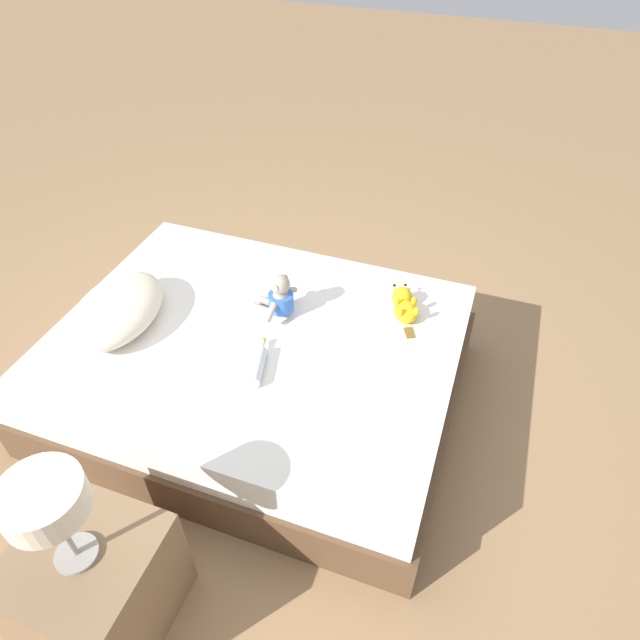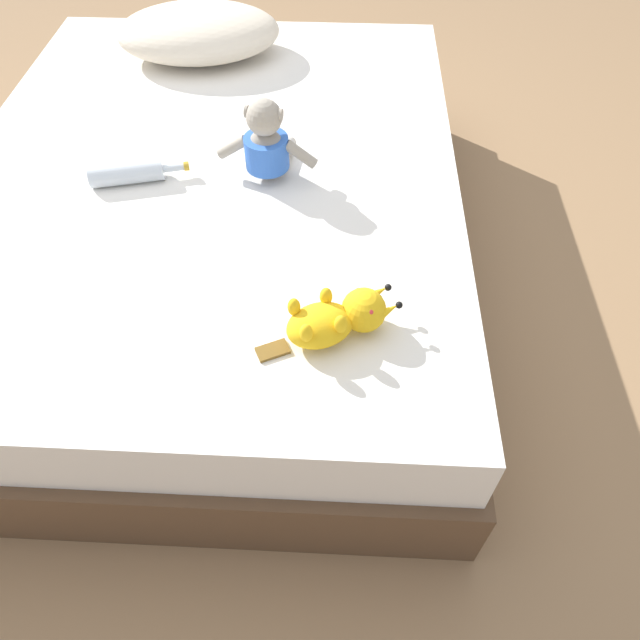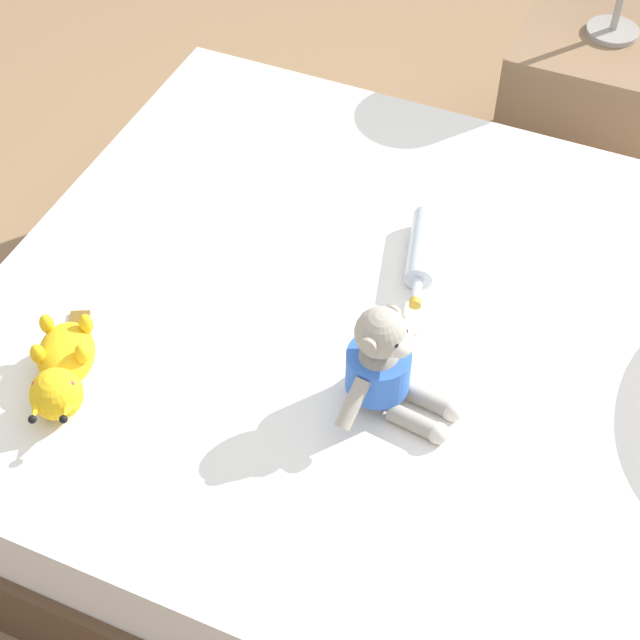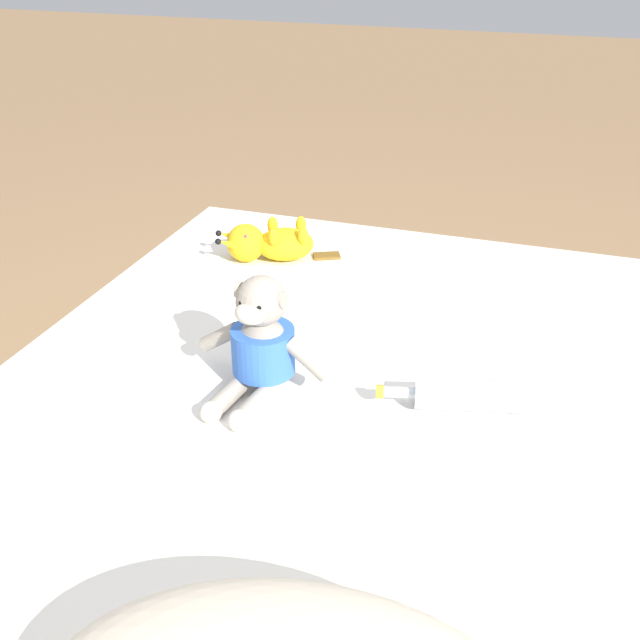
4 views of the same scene
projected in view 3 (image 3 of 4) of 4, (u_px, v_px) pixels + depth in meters
ground_plane at (422, 458)px, 2.33m from camera, size 16.00×16.00×0.00m
bed at (429, 404)px, 2.17m from camera, size 1.49×1.93×0.44m
plush_monkey at (384, 367)px, 1.83m from camera, size 0.29×0.24×0.24m
plush_yellow_creature at (62, 370)px, 1.89m from camera, size 0.32×0.19×0.10m
glass_bottle at (422, 249)px, 2.13m from camera, size 0.28×0.11×0.06m
nightstand at (594, 106)px, 2.84m from camera, size 0.47×0.47×0.47m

